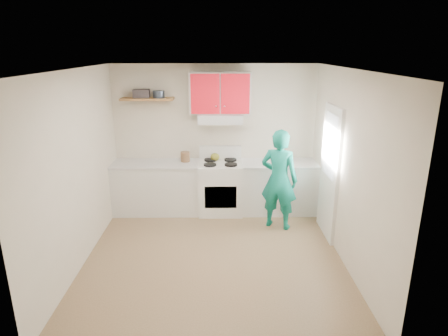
{
  "coord_description": "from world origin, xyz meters",
  "views": [
    {
      "loc": [
        0.08,
        -4.86,
        2.85
      ],
      "look_at": [
        0.15,
        0.55,
        1.15
      ],
      "focal_mm": 30.69,
      "sensor_mm": 36.0,
      "label": 1
    }
  ],
  "objects_px": {
    "stove": "(221,188)",
    "kettle": "(215,157)",
    "tin": "(159,94)",
    "crock": "(185,157)",
    "person": "(279,180)"
  },
  "relations": [
    {
      "from": "stove",
      "to": "kettle",
      "type": "relative_size",
      "value": 5.62
    },
    {
      "from": "kettle",
      "to": "person",
      "type": "distance_m",
      "value": 1.31
    },
    {
      "from": "kettle",
      "to": "person",
      "type": "xyz_separation_m",
      "value": [
        1.04,
        -0.77,
        -0.16
      ]
    },
    {
      "from": "kettle",
      "to": "crock",
      "type": "relative_size",
      "value": 0.83
    },
    {
      "from": "crock",
      "to": "person",
      "type": "relative_size",
      "value": 0.12
    },
    {
      "from": "kettle",
      "to": "crock",
      "type": "distance_m",
      "value": 0.53
    },
    {
      "from": "tin",
      "to": "crock",
      "type": "bearing_deg",
      "value": -10.26
    },
    {
      "from": "stove",
      "to": "crock",
      "type": "bearing_deg",
      "value": 170.82
    },
    {
      "from": "stove",
      "to": "kettle",
      "type": "xyz_separation_m",
      "value": [
        -0.1,
        0.14,
        0.53
      ]
    },
    {
      "from": "tin",
      "to": "stove",
      "type": "bearing_deg",
      "value": -9.62
    },
    {
      "from": "stove",
      "to": "person",
      "type": "height_order",
      "value": "person"
    },
    {
      "from": "kettle",
      "to": "person",
      "type": "relative_size",
      "value": 0.1
    },
    {
      "from": "stove",
      "to": "person",
      "type": "relative_size",
      "value": 0.56
    },
    {
      "from": "stove",
      "to": "tin",
      "type": "distance_m",
      "value": 1.95
    },
    {
      "from": "tin",
      "to": "kettle",
      "type": "bearing_deg",
      "value": -1.98
    }
  ]
}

